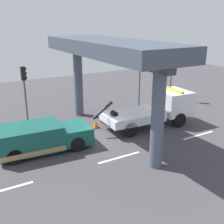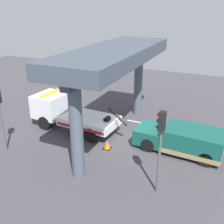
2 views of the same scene
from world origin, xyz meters
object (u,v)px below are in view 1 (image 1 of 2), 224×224
object	(u,v)px
tow_truck_white	(156,108)
traffic_light_mid	(172,65)
traffic_cone_orange	(96,124)
traffic_light_near	(24,83)
towed_van_green	(40,138)
traffic_light_far	(140,72)

from	to	relation	value
tow_truck_white	traffic_light_mid	world-z (taller)	traffic_light_mid
tow_truck_white	traffic_cone_orange	bearing A→B (deg)	157.72
traffic_light_near	towed_van_green	bearing A→B (deg)	-95.81
towed_van_green	traffic_cone_orange	world-z (taller)	towed_van_green
traffic_light_far	traffic_light_mid	world-z (taller)	traffic_light_mid
tow_truck_white	traffic_cone_orange	xyz separation A→B (m)	(-3.95, 1.62, -0.93)
tow_truck_white	towed_van_green	distance (m)	8.28
traffic_light_near	traffic_light_far	bearing A→B (deg)	-0.00
tow_truck_white	traffic_light_mid	size ratio (longest dim) A/B	1.64
tow_truck_white	traffic_light_far	distance (m)	4.94
traffic_light_mid	traffic_cone_orange	size ratio (longest dim) A/B	7.85
traffic_light_mid	traffic_cone_orange	xyz separation A→B (m)	(-9.12, -2.71, -2.97)
towed_van_green	traffic_cone_orange	xyz separation A→B (m)	(4.32, 1.56, -0.51)
traffic_light_near	traffic_light_far	size ratio (longest dim) A/B	1.04
towed_van_green	traffic_light_mid	size ratio (longest dim) A/B	1.20
traffic_light_near	traffic_cone_orange	world-z (taller)	traffic_light_near
traffic_light_near	traffic_cone_orange	size ratio (longest dim) A/B	7.33
traffic_light_far	traffic_cone_orange	size ratio (longest dim) A/B	7.04
tow_truck_white	traffic_light_near	size ratio (longest dim) A/B	1.76
traffic_light_near	traffic_cone_orange	bearing A→B (deg)	-34.87
towed_van_green	traffic_light_near	size ratio (longest dim) A/B	1.28
towed_van_green	traffic_light_mid	distance (m)	14.31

